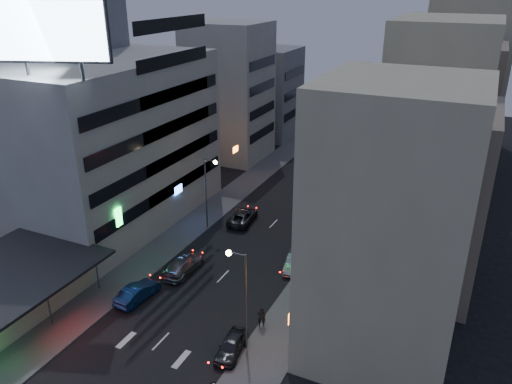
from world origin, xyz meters
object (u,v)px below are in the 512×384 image
Objects in this scene: parked_car_left at (243,216)px; parked_car_right_mid at (296,261)px; parked_car_right_near at (231,346)px; parked_car_right_far at (339,198)px; road_car_blue at (137,292)px; person at (261,317)px; road_car_silver at (183,265)px; scooter_silver_b at (229,384)px.

parked_car_right_mid is at bearing 136.71° from parked_car_left.
parked_car_right_far reaches higher than parked_car_right_near.
road_car_blue is 2.44× the size of person.
parked_car_right_mid reaches higher than parked_car_left.
person is (10.05, -4.36, 0.29)m from road_car_silver.
parked_car_left is 0.99× the size of road_car_silver.
parked_car_right_near is 2.07× the size of scooter_silver_b.
parked_car_right_far is at bearing 8.71° from scooter_silver_b.
parked_car_right_mid is 16.13m from parked_car_right_far.
parked_car_right_near is 21.69m from parked_car_left.
scooter_silver_b is at bearing 158.37° from road_car_blue.
person reaches higher than parked_car_right_near.
parked_car_right_far is 3.09× the size of person.
parked_car_right_far is at bearing 83.59° from parked_car_right_near.
parked_car_right_mid is 0.86× the size of road_car_silver.
parked_car_right_near is 0.77× the size of road_car_silver.
road_car_blue is 13.44m from scooter_silver_b.
road_car_silver is at bearing 132.02° from parked_car_right_near.
parked_car_right_near is at bearing 170.95° from road_car_blue.
road_car_silver is 10.95m from person.
road_car_silver is at bearing -159.19° from parked_car_right_mid.
road_car_silver is 2.69× the size of scooter_silver_b.
parked_car_right_far is 28.51m from road_car_blue.
parked_car_right_near is at bearing 51.49° from person.
parked_car_right_near is 10.73m from road_car_blue.
parked_car_left is (-8.93, 6.68, -0.02)m from parked_car_right_mid.
parked_car_right_far is (-0.45, 16.13, 0.09)m from parked_car_right_mid.
parked_car_right_mid is 9.51m from person.
road_car_blue is at bearing 68.75° from scooter_silver_b.
parked_car_right_far is (8.48, 9.45, 0.11)m from parked_car_left.
person is at bearing 70.69° from parked_car_right_near.
person reaches higher than scooter_silver_b.
person reaches higher than parked_car_right_mid.
road_car_silver reaches higher than parked_car_left.
road_car_blue reaches higher than parked_car_right_mid.
scooter_silver_b is at bearing 132.71° from road_car_silver.
road_car_blue is at bearing -142.78° from parked_car_right_mid.
parked_car_right_mid is 10.66m from road_car_silver.
parked_car_left is at bearing -90.34° from road_car_blue.
parked_car_right_far reaches higher than scooter_silver_b.
parked_car_left is 11.81m from road_car_silver.
road_car_silver reaches higher than road_car_blue.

